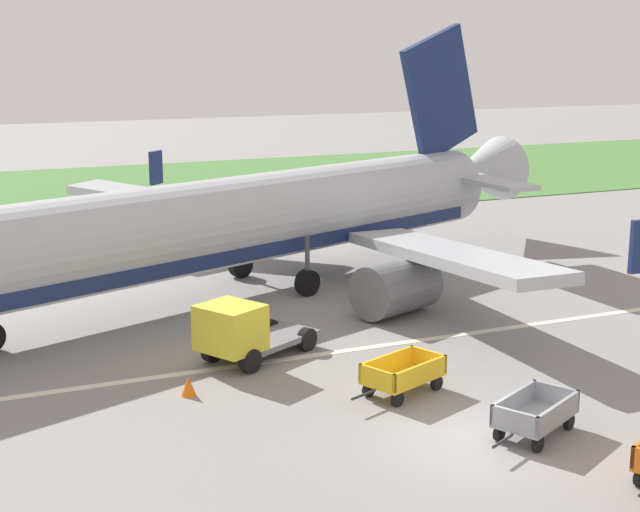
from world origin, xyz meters
The scene contains 8 objects.
ground_plane centered at (0.00, 0.00, 0.00)m, with size 220.00×220.00×0.00m, color gray.
grass_strip centered at (0.00, 47.33, 0.03)m, with size 220.00×28.00×0.06m, color #477A38.
apron_stripe centered at (0.00, 8.30, 0.01)m, with size 120.00×0.36×0.01m, color silver.
airplane centered at (-0.40, 17.15, 3.05)m, with size 36.34×29.60×11.34m.
baggage_cart_second_in_row centered at (1.79, -0.22, 0.60)m, with size 3.49×2.39×1.07m.
baggage_cart_third_in_row centered at (0.00, 3.97, 0.60)m, with size 3.57×2.24×1.07m.
service_truck_beside_carts centered at (-3.59, 8.53, 1.10)m, with size 4.75×3.74×2.10m.
traffic_cone_near_plane centered at (-6.01, 6.36, 0.30)m, with size 0.46×0.46×0.61m, color orange.
Camera 1 is at (-13.05, -19.77, 10.38)m, focal length 52.92 mm.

